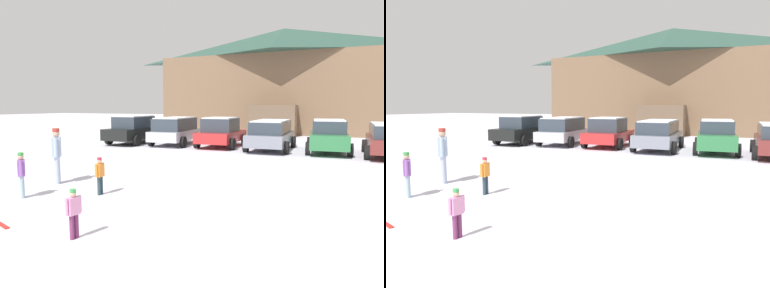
{
  "view_description": "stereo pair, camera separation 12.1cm",
  "coord_description": "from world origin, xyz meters",
  "views": [
    {
      "loc": [
        4.79,
        -2.4,
        2.33
      ],
      "look_at": [
        -0.03,
        7.75,
        1.08
      ],
      "focal_mm": 32.0,
      "sensor_mm": 36.0,
      "label": 1
    },
    {
      "loc": [
        4.89,
        -2.34,
        2.33
      ],
      "look_at": [
        -0.03,
        7.75,
        1.08
      ],
      "focal_mm": 32.0,
      "sensor_mm": 36.0,
      "label": 2
    }
  ],
  "objects": [
    {
      "name": "skier_adult_in_blue_parka",
      "position": [
        -3.23,
        5.04,
        0.94
      ],
      "size": [
        0.46,
        0.48,
        1.67
      ],
      "color": "#A6B5D2",
      "rests_on": "ground"
    },
    {
      "name": "skier_child_in_orange_jacket",
      "position": [
        -1.19,
        4.54,
        0.56
      ],
      "size": [
        0.17,
        0.37,
        0.99
      ],
      "color": "#2B3F49",
      "rests_on": "ground"
    },
    {
      "name": "parked_green_coupe",
      "position": [
        3.66,
        15.82,
        0.84
      ],
      "size": [
        2.36,
        4.44,
        1.67
      ],
      "color": "#2C743F",
      "rests_on": "ground"
    },
    {
      "name": "skier_child_in_purple_jacket",
      "position": [
        -2.77,
        3.45,
        0.66
      ],
      "size": [
        0.35,
        0.31,
        1.16
      ],
      "color": "#94B2C2",
      "rests_on": "ground"
    },
    {
      "name": "parked_red_sedan",
      "position": [
        -2.04,
        15.88,
        0.84
      ],
      "size": [
        2.37,
        4.12,
        1.69
      ],
      "color": "#B52526",
      "rests_on": "ground"
    },
    {
      "name": "skier_child_in_pink_snowsuit",
      "position": [
        0.42,
        1.97,
        0.5
      ],
      "size": [
        0.16,
        0.33,
        0.89
      ],
      "color": "#6F2D58",
      "rests_on": "ground"
    },
    {
      "name": "parked_silver_wagon",
      "position": [
        -4.9,
        15.73,
        0.89
      ],
      "size": [
        2.5,
        4.42,
        1.65
      ],
      "color": "#B7B7C1",
      "rests_on": "ground"
    },
    {
      "name": "parked_black_sedan",
      "position": [
        -7.57,
        15.39,
        0.87
      ],
      "size": [
        2.27,
        4.69,
        1.73
      ],
      "color": "black",
      "rests_on": "ground"
    },
    {
      "name": "ski_lodge",
      "position": [
        -1.15,
        29.17,
        4.63
      ],
      "size": [
        20.95,
        10.62,
        9.13
      ],
      "color": "brown",
      "rests_on": "ground"
    },
    {
      "name": "parked_grey_wagon",
      "position": [
        0.84,
        15.69,
        0.86
      ],
      "size": [
        2.36,
        4.8,
        1.58
      ],
      "color": "gray",
      "rests_on": "ground"
    }
  ]
}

